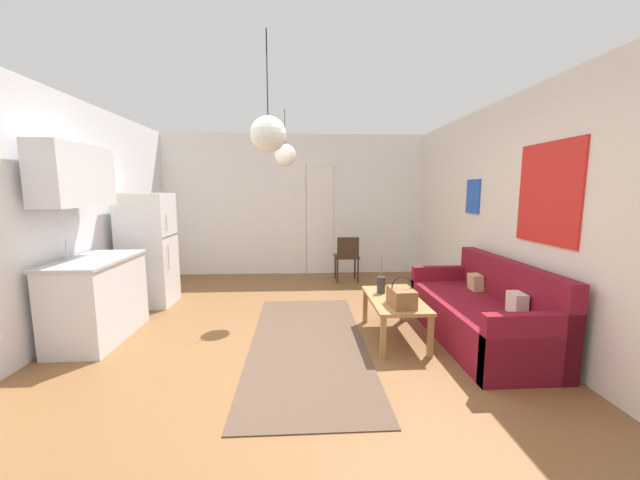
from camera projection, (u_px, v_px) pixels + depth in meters
The scene contains 14 objects.
ground_plane at pixel (291, 365), 3.43m from camera, with size 5.52×7.86×0.10m, color brown.
wall_back at pixel (295, 206), 6.87m from camera, with size 5.12×0.13×2.66m.
wall_right at pixel (555, 220), 3.38m from camera, with size 0.12×7.46×2.66m.
wall_left at pixel (0, 223), 3.10m from camera, with size 0.12×7.46×2.66m.
area_rug at pixel (308, 343), 3.80m from camera, with size 1.20×2.88×0.01m, color brown.
couch at pixel (483, 315), 3.84m from camera, with size 0.82×1.93×0.87m.
coffee_table at pixel (394, 303), 3.89m from camera, with size 0.55×1.03×0.45m.
bamboo_vase at pixel (381, 285), 4.07m from camera, with size 0.10×0.10×0.41m.
handbag at pixel (401, 297), 3.61m from camera, with size 0.24×0.35×0.31m.
refrigerator at pixel (148, 249), 5.02m from camera, with size 0.66×0.61×1.58m.
kitchen_counter at pixel (92, 268), 3.82m from camera, with size 0.60×1.15×2.08m.
accent_chair at pixel (347, 255), 6.30m from camera, with size 0.42×0.40×0.81m.
pendant_lamp_near at pixel (268, 134), 2.42m from camera, with size 0.24×0.24×0.80m.
pendant_lamp_far at pixel (285, 155), 4.73m from camera, with size 0.29×0.29×0.73m.
Camera 1 is at (0.10, -3.24, 1.61)m, focal length 20.04 mm.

